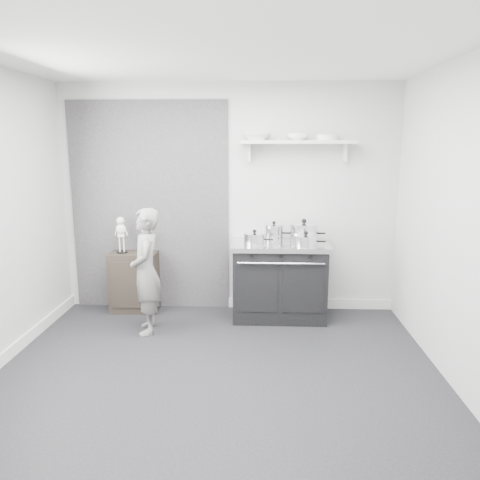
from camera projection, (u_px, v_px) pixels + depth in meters
The scene contains 15 objects.
ground at pixel (216, 376), 4.10m from camera, with size 4.00×4.00×0.00m, color black.
room_shell at pixel (205, 188), 3.92m from camera, with size 4.02×3.62×2.71m.
wall_shelf at pixel (298, 143), 5.30m from camera, with size 1.30×0.26×0.24m.
stove at pixel (279, 280), 5.43m from camera, with size 1.11×0.69×0.89m.
side_cabinet at pixel (134, 282), 5.65m from camera, with size 0.56×0.32×0.72m, color black.
child at pixel (146, 271), 4.96m from camera, with size 0.49×0.32×1.35m, color slate.
pot_front_left at pixel (255, 239), 5.23m from camera, with size 0.33×0.24×0.17m.
pot_back_left at pixel (274, 232), 5.46m from camera, with size 0.31×0.23×0.23m.
pot_back_right at pixel (304, 232), 5.38m from camera, with size 0.41×0.33×0.27m.
pot_front_right at pixel (306, 241), 5.15m from camera, with size 0.35×0.27×0.17m.
skeleton_full at pixel (121, 232), 5.53m from camera, with size 0.14×0.09×0.50m, color beige, non-canonical shape.
skeleton_torso at pixel (145, 238), 5.54m from camera, with size 0.10×0.06×0.35m, color beige, non-canonical shape.
bowl_large at pixel (256, 137), 5.30m from camera, with size 0.32×0.32×0.08m, color white.
bowl_small at pixel (298, 137), 5.28m from camera, with size 0.23×0.23×0.07m, color white.
plate_stack at pixel (326, 137), 5.27m from camera, with size 0.25×0.25×0.06m, color silver.
Camera 1 is at (0.38, -3.76, 2.00)m, focal length 35.00 mm.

